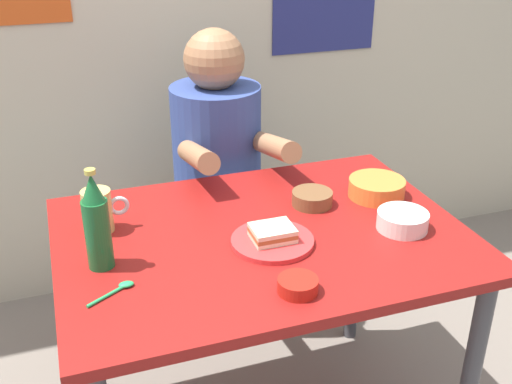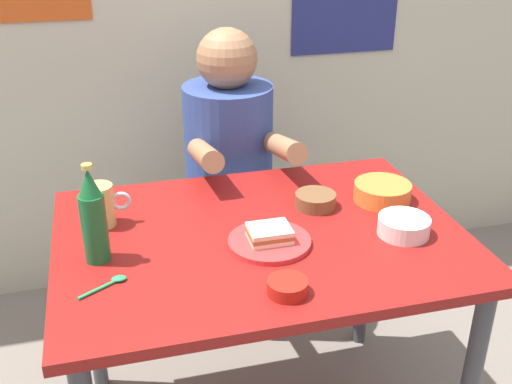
# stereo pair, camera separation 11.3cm
# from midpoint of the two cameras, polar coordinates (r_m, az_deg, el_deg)

# --- Properties ---
(dining_table) EXTENTS (1.10, 0.80, 0.74)m
(dining_table) POSITION_cam_midpoint_polar(r_m,az_deg,el_deg) (1.72, -1.35, -6.52)
(dining_table) COLOR maroon
(dining_table) RESTS_ON ground
(stool) EXTENTS (0.34, 0.34, 0.45)m
(stool) POSITION_cam_midpoint_polar(r_m,az_deg,el_deg) (2.41, -4.74, -4.63)
(stool) COLOR #4C4C51
(stool) RESTS_ON ground
(person_seated) EXTENTS (0.33, 0.56, 0.72)m
(person_seated) POSITION_cam_midpoint_polar(r_m,az_deg,el_deg) (2.21, -5.07, 4.55)
(person_seated) COLOR #33478C
(person_seated) RESTS_ON stool
(plate_orange) EXTENTS (0.22, 0.22, 0.01)m
(plate_orange) POSITION_cam_midpoint_polar(r_m,az_deg,el_deg) (1.62, -0.46, -4.62)
(plate_orange) COLOR red
(plate_orange) RESTS_ON dining_table
(sandwich) EXTENTS (0.11, 0.09, 0.04)m
(sandwich) POSITION_cam_midpoint_polar(r_m,az_deg,el_deg) (1.61, -0.46, -3.85)
(sandwich) COLOR beige
(sandwich) RESTS_ON plate_orange
(beer_mug) EXTENTS (0.13, 0.08, 0.12)m
(beer_mug) POSITION_cam_midpoint_polar(r_m,az_deg,el_deg) (1.72, -16.25, -1.71)
(beer_mug) COLOR #D1BC66
(beer_mug) RESTS_ON dining_table
(beer_bottle) EXTENTS (0.06, 0.06, 0.26)m
(beer_bottle) POSITION_cam_midpoint_polar(r_m,az_deg,el_deg) (1.53, -16.64, -2.90)
(beer_bottle) COLOR #19602D
(beer_bottle) RESTS_ON dining_table
(sambal_bowl_red) EXTENTS (0.10, 0.10, 0.03)m
(sambal_bowl_red) POSITION_cam_midpoint_polar(r_m,az_deg,el_deg) (1.43, 1.64, -8.65)
(sambal_bowl_red) COLOR #B21E14
(sambal_bowl_red) RESTS_ON dining_table
(rice_bowl_white) EXTENTS (0.14, 0.14, 0.05)m
(rice_bowl_white) POSITION_cam_midpoint_polar(r_m,az_deg,el_deg) (1.71, 11.64, -2.58)
(rice_bowl_white) COLOR silver
(rice_bowl_white) RESTS_ON dining_table
(condiment_bowl_brown) EXTENTS (0.12, 0.12, 0.04)m
(condiment_bowl_brown) POSITION_cam_midpoint_polar(r_m,az_deg,el_deg) (1.81, 3.47, -0.56)
(condiment_bowl_brown) COLOR brown
(condiment_bowl_brown) RESTS_ON dining_table
(soup_bowl_orange) EXTENTS (0.17, 0.17, 0.05)m
(soup_bowl_orange) POSITION_cam_midpoint_polar(r_m,az_deg,el_deg) (1.88, 9.48, 0.43)
(soup_bowl_orange) COLOR orange
(soup_bowl_orange) RESTS_ON dining_table
(spoon) EXTENTS (0.11, 0.07, 0.01)m
(spoon) POSITION_cam_midpoint_polar(r_m,az_deg,el_deg) (1.49, -14.80, -8.74)
(spoon) COLOR #26A559
(spoon) RESTS_ON dining_table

